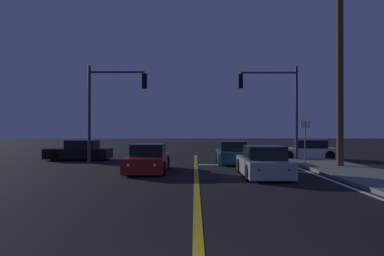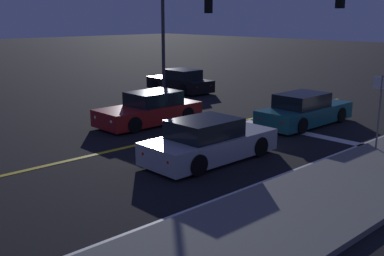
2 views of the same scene
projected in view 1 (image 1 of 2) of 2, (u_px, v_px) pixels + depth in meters
lane_line_center at (197, 185)px, 13.39m from camera, size 0.20×30.89×0.01m
lane_line_edge_right at (343, 185)px, 13.35m from camera, size 0.16×30.89×0.01m
stop_bar at (245, 165)px, 20.96m from camera, size 5.66×0.50×0.01m
car_following_oncoming_red at (148, 159)px, 17.71m from camera, size 1.93×4.57×1.34m
car_parked_curb_white at (307, 151)px, 24.88m from camera, size 4.46×2.08×1.34m
car_mid_block_teal at (232, 153)px, 22.20m from camera, size 1.82×4.74×1.34m
car_lead_oncoming_black at (79, 151)px, 24.36m from camera, size 4.31×1.92×1.34m
car_far_approaching_silver at (263, 163)px, 15.85m from camera, size 1.93×4.55×1.34m
traffic_signal_near_right at (276, 98)px, 23.26m from camera, size 3.81×0.28×6.11m
traffic_signal_far_left at (110, 98)px, 21.94m from camera, size 3.58×0.28×5.93m
utility_pole_right at (340, 62)px, 19.03m from camera, size 1.60×0.35×10.90m
street_sign_corner at (305, 135)px, 20.44m from camera, size 0.56×0.06×2.57m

